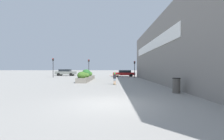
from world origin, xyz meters
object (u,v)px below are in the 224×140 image
object	(u,v)px
car_center_left	(123,73)
skateboard	(114,84)
skateboarder	(114,77)
car_leftmost	(65,72)
traffic_light_left	(88,65)
traffic_light_right	(134,66)
trash_bin	(176,85)
traffic_light_far_left	(52,65)

from	to	relation	value
car_center_left	skateboard	bearing A→B (deg)	171.82
skateboarder	car_center_left	bearing A→B (deg)	74.15
car_leftmost	traffic_light_left	xyz separation A→B (m)	(6.62, -7.02, 1.53)
skateboard	traffic_light_right	bearing A→B (deg)	64.41
trash_bin	traffic_light_left	xyz separation A→B (m)	(-8.96, 18.26, 1.83)
trash_bin	traffic_light_far_left	bearing A→B (deg)	131.04
trash_bin	car_leftmost	size ratio (longest dim) A/B	0.23
skateboarder	traffic_light_right	world-z (taller)	traffic_light_right
car_leftmost	skateboarder	bearing A→B (deg)	29.90
skateboard	trash_bin	bearing A→B (deg)	-60.38
traffic_light_left	traffic_light_right	size ratio (longest dim) A/B	1.11
car_center_left	trash_bin	bearing A→B (deg)	-175.02
skateboard	traffic_light_left	world-z (taller)	traffic_light_left
trash_bin	car_center_left	world-z (taller)	car_center_left
trash_bin	car_leftmost	bearing A→B (deg)	121.63
skateboarder	skateboard	bearing A→B (deg)	81.44
skateboard	skateboarder	size ratio (longest dim) A/B	0.51
skateboarder	traffic_light_right	xyz separation A→B (m)	(4.01, 12.40, 1.34)
car_center_left	traffic_light_right	xyz separation A→B (m)	(1.68, -3.79, 1.42)
car_leftmost	traffic_light_far_left	xyz separation A→B (m)	(-0.18, -7.19, 1.65)
car_leftmost	car_center_left	size ratio (longest dim) A/B	1.00
skateboarder	trash_bin	world-z (taller)	skateboarder
skateboarder	car_leftmost	bearing A→B (deg)	112.24
trash_bin	skateboarder	bearing A→B (deg)	127.29
skateboarder	trash_bin	xyz separation A→B (m)	(4.22, -5.54, -0.28)
skateboard	car_leftmost	bearing A→B (deg)	112.24
traffic_light_far_left	traffic_light_left	bearing A→B (deg)	1.42
car_center_left	traffic_light_left	xyz separation A→B (m)	(-7.06, -3.46, 1.63)
skateboard	traffic_light_far_left	bearing A→B (deg)	124.91
trash_bin	traffic_light_far_left	distance (m)	24.07
traffic_light_left	traffic_light_right	distance (m)	8.76
skateboarder	car_center_left	world-z (taller)	car_center_left
car_center_left	traffic_light_right	distance (m)	4.38
skateboard	traffic_light_far_left	xyz separation A→B (m)	(-11.53, 12.55, 2.41)
skateboarder	traffic_light_far_left	xyz separation A→B (m)	(-11.53, 12.55, 1.67)
traffic_light_right	car_leftmost	bearing A→B (deg)	154.44
skateboard	traffic_light_left	xyz separation A→B (m)	(-4.74, 12.72, 2.29)
car_center_left	traffic_light_right	size ratio (longest dim) A/B	1.51
skateboarder	traffic_light_far_left	size ratio (longest dim) A/B	0.32
trash_bin	traffic_light_right	xyz separation A→B (m)	(-0.21, 17.94, 1.62)
trash_bin	traffic_light_far_left	xyz separation A→B (m)	(-15.75, 18.10, 1.95)
trash_bin	traffic_light_right	distance (m)	18.01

